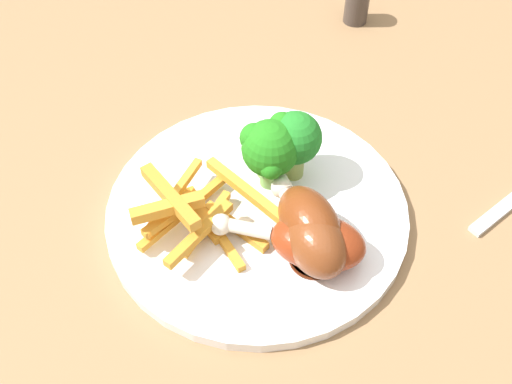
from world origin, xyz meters
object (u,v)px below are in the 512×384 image
Objects in this scene: chicken_drumstick_near at (311,241)px; broccoli_floret_back at (271,147)px; carrot_fries_pile at (197,211)px; chicken_drumstick_extra at (306,221)px; pepper_shaker at (356,3)px; broccoli_floret_middle at (293,139)px; dining_table at (248,294)px; dinner_plate at (256,210)px; chicken_drumstick_far at (312,239)px; broccoli_floret_front at (267,150)px.

broccoli_floret_back is at bearing -70.18° from chicken_drumstick_near.
chicken_drumstick_near is at bearing 160.40° from carrot_fries_pile.
chicken_drumstick_extra is (0.00, -0.02, 0.01)m from chicken_drumstick_near.
broccoli_floret_back is at bearing 67.37° from pepper_shaker.
chicken_drumstick_extra is 0.36m from pepper_shaker.
chicken_drumstick_extra is at bearing 75.56° from pepper_shaker.
broccoli_floret_middle reaches higher than pepper_shaker.
dining_table is 4.22× the size of dinner_plate.
chicken_drumstick_far reaches higher than pepper_shaker.
broccoli_floret_front is 0.77× the size of broccoli_floret_middle.
dinner_plate is at bearing 74.84° from broccoli_floret_front.
dining_table is 0.11m from dinner_plate.
broccoli_floret_back is at bearing 110.88° from broccoli_floret_front.
dining_table is at bearing 68.16° from broccoli_floret_back.
broccoli_floret_front reaches higher than chicken_drumstick_extra.
chicken_drumstick_near is (-0.03, 0.09, -0.01)m from broccoli_floret_front.
chicken_drumstick_near is (-0.01, 0.10, -0.03)m from broccoli_floret_middle.
chicken_drumstick_far is at bearing 96.69° from broccoli_floret_middle.
carrot_fries_pile is (0.09, 0.06, -0.03)m from broccoli_floret_middle.
chicken_drumstick_near is (-0.03, 0.08, -0.03)m from broccoli_floret_back.
dining_table is at bearing -28.45° from chicken_drumstick_near.
chicken_drumstick_near is (-0.05, 0.03, 0.13)m from dining_table.
broccoli_floret_front reaches higher than chicken_drumstick_near.
broccoli_floret_middle reaches higher than dining_table.
pepper_shaker is at bearing -112.50° from dining_table.
dining_table is 16.17× the size of broccoli_floret_back.
dining_table is at bearing 73.69° from broccoli_floret_front.
broccoli_floret_middle is at bearing -144.58° from carrot_fries_pile.
dining_table is at bearing 57.63° from broccoli_floret_middle.
chicken_drumstick_extra reaches higher than chicken_drumstick_near.
broccoli_floret_front is 0.03m from broccoli_floret_middle.
broccoli_floret_middle reaches higher than carrot_fries_pile.
broccoli_floret_back is (-0.01, -0.03, 0.05)m from dinner_plate.
dining_table is 16.22× the size of broccoli_floret_middle.
dining_table is 0.15m from chicken_drumstick_far.
broccoli_floret_middle is (-0.03, -0.04, 0.05)m from dinner_plate.
chicken_drumstick_near is at bearing -44.55° from chicken_drumstick_far.
dinner_plate is 5.48× the size of pepper_shaker.
carrot_fries_pile is 1.24× the size of chicken_drumstick_far.
chicken_drumstick_extra reaches higher than dining_table.
broccoli_floret_front is 0.10m from chicken_drumstick_near.
carrot_fries_pile is (0.07, 0.05, -0.03)m from broccoli_floret_back.
carrot_fries_pile is (0.04, -0.01, 0.13)m from dining_table.
carrot_fries_pile is 1.03× the size of chicken_drumstick_extra.
dinner_plate is at bearing -41.53° from chicken_drumstick_extra.
broccoli_floret_front reaches higher than carrot_fries_pile.
chicken_drumstick_near is 1.01× the size of chicken_drumstick_extra.
broccoli_floret_back reaches higher than carrot_fries_pile.
dinner_plate is at bearing -50.87° from chicken_drumstick_far.
chicken_drumstick_near reaches higher than dining_table.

